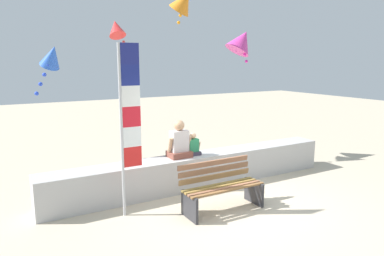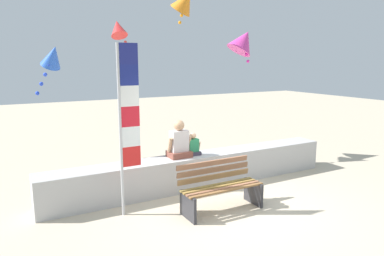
{
  "view_description": "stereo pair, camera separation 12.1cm",
  "coord_description": "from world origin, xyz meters",
  "px_view_note": "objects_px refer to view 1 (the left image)",
  "views": [
    {
      "loc": [
        -3.73,
        -5.01,
        2.69
      ],
      "look_at": [
        -0.13,
        1.39,
        1.31
      ],
      "focal_mm": 33.1,
      "sensor_mm": 36.0,
      "label": 1
    },
    {
      "loc": [
        -3.62,
        -5.07,
        2.69
      ],
      "look_at": [
        -0.13,
        1.39,
        1.31
      ],
      "focal_mm": 33.1,
      "sensor_mm": 36.0,
      "label": 2
    }
  ],
  "objects_px": {
    "flag_banner": "(127,117)",
    "kite_orange": "(184,2)",
    "park_bench": "(221,188)",
    "person_child": "(193,146)",
    "kite_blue": "(52,57)",
    "person_adult": "(179,143)",
    "kite_red": "(116,28)",
    "kite_magenta": "(242,41)"
  },
  "relations": [
    {
      "from": "flag_banner",
      "to": "kite_orange",
      "type": "relative_size",
      "value": 3.14
    },
    {
      "from": "park_bench",
      "to": "kite_orange",
      "type": "distance_m",
      "value": 5.07
    },
    {
      "from": "person_child",
      "to": "kite_orange",
      "type": "distance_m",
      "value": 3.9
    },
    {
      "from": "kite_blue",
      "to": "kite_orange",
      "type": "relative_size",
      "value": 1.1
    },
    {
      "from": "park_bench",
      "to": "person_adult",
      "type": "xyz_separation_m",
      "value": [
        -0.18,
        1.31,
        0.6
      ]
    },
    {
      "from": "kite_blue",
      "to": "kite_red",
      "type": "bearing_deg",
      "value": 44.37
    },
    {
      "from": "person_adult",
      "to": "kite_magenta",
      "type": "height_order",
      "value": "kite_magenta"
    },
    {
      "from": "person_adult",
      "to": "flag_banner",
      "type": "height_order",
      "value": "flag_banner"
    },
    {
      "from": "person_child",
      "to": "kite_magenta",
      "type": "height_order",
      "value": "kite_magenta"
    },
    {
      "from": "park_bench",
      "to": "flag_banner",
      "type": "distance_m",
      "value": 2.13
    },
    {
      "from": "person_adult",
      "to": "flag_banner",
      "type": "bearing_deg",
      "value": -152.67
    },
    {
      "from": "person_child",
      "to": "kite_blue",
      "type": "bearing_deg",
      "value": 153.27
    },
    {
      "from": "kite_orange",
      "to": "person_child",
      "type": "bearing_deg",
      "value": -112.87
    },
    {
      "from": "person_child",
      "to": "kite_red",
      "type": "bearing_deg",
      "value": 100.07
    },
    {
      "from": "kite_red",
      "to": "kite_magenta",
      "type": "xyz_separation_m",
      "value": [
        2.97,
        -1.67,
        -0.34
      ]
    },
    {
      "from": "park_bench",
      "to": "person_child",
      "type": "height_order",
      "value": "person_child"
    },
    {
      "from": "kite_magenta",
      "to": "kite_red",
      "type": "bearing_deg",
      "value": 150.7
    },
    {
      "from": "kite_red",
      "to": "kite_orange",
      "type": "xyz_separation_m",
      "value": [
        1.38,
        -1.29,
        0.61
      ]
    },
    {
      "from": "park_bench",
      "to": "kite_blue",
      "type": "xyz_separation_m",
      "value": [
        -2.39,
        2.6,
        2.37
      ]
    },
    {
      "from": "flag_banner",
      "to": "kite_red",
      "type": "height_order",
      "value": "kite_red"
    },
    {
      "from": "flag_banner",
      "to": "person_adult",
      "type": "bearing_deg",
      "value": 27.33
    },
    {
      "from": "kite_red",
      "to": "kite_orange",
      "type": "bearing_deg",
      "value": -43.01
    },
    {
      "from": "person_adult",
      "to": "person_child",
      "type": "xyz_separation_m",
      "value": [
        0.33,
        0.0,
        -0.12
      ]
    },
    {
      "from": "person_child",
      "to": "kite_red",
      "type": "height_order",
      "value": "kite_red"
    },
    {
      "from": "kite_orange",
      "to": "kite_magenta",
      "type": "bearing_deg",
      "value": -13.34
    },
    {
      "from": "flag_banner",
      "to": "kite_orange",
      "type": "xyz_separation_m",
      "value": [
        2.5,
        2.62,
        2.43
      ]
    },
    {
      "from": "park_bench",
      "to": "flag_banner",
      "type": "height_order",
      "value": "flag_banner"
    },
    {
      "from": "person_adult",
      "to": "kite_magenta",
      "type": "xyz_separation_m",
      "value": [
        2.73,
        1.55,
        2.22
      ]
    },
    {
      "from": "kite_orange",
      "to": "kite_magenta",
      "type": "distance_m",
      "value": 1.89
    },
    {
      "from": "park_bench",
      "to": "kite_blue",
      "type": "height_order",
      "value": "kite_blue"
    },
    {
      "from": "person_adult",
      "to": "kite_orange",
      "type": "distance_m",
      "value": 3.88
    },
    {
      "from": "flag_banner",
      "to": "kite_red",
      "type": "relative_size",
      "value": 3.38
    },
    {
      "from": "flag_banner",
      "to": "kite_magenta",
      "type": "bearing_deg",
      "value": 28.83
    },
    {
      "from": "kite_blue",
      "to": "kite_magenta",
      "type": "height_order",
      "value": "kite_magenta"
    },
    {
      "from": "person_adult",
      "to": "person_child",
      "type": "relative_size",
      "value": 1.6
    },
    {
      "from": "person_child",
      "to": "flag_banner",
      "type": "height_order",
      "value": "flag_banner"
    },
    {
      "from": "flag_banner",
      "to": "kite_blue",
      "type": "bearing_deg",
      "value": 113.55
    },
    {
      "from": "kite_blue",
      "to": "person_child",
      "type": "bearing_deg",
      "value": -26.73
    },
    {
      "from": "park_bench",
      "to": "kite_red",
      "type": "bearing_deg",
      "value": 95.25
    },
    {
      "from": "person_adult",
      "to": "person_child",
      "type": "height_order",
      "value": "person_adult"
    },
    {
      "from": "park_bench",
      "to": "person_adult",
      "type": "relative_size",
      "value": 1.95
    },
    {
      "from": "flag_banner",
      "to": "kite_magenta",
      "type": "height_order",
      "value": "kite_magenta"
    }
  ]
}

